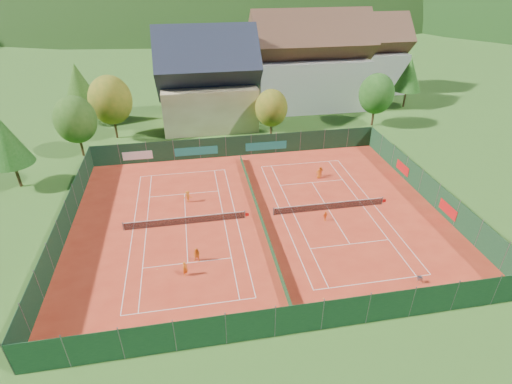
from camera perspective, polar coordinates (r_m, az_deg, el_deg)
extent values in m
plane|color=#2D591B|center=(43.99, 0.46, -3.57)|extent=(600.00, 600.00, 0.00)
cube|color=red|center=(43.97, 0.46, -3.54)|extent=(40.00, 32.00, 0.01)
cube|color=white|center=(53.67, -10.35, 2.68)|extent=(10.97, 0.06, 0.00)
cube|color=white|center=(34.33, -9.42, -15.84)|extent=(10.97, 0.06, 0.00)
cube|color=white|center=(43.95, -17.16, -5.13)|extent=(0.06, 23.77, 0.00)
cube|color=white|center=(43.65, -2.79, -3.86)|extent=(0.06, 23.77, 0.00)
cube|color=white|center=(43.76, -15.39, -4.99)|extent=(0.06, 23.77, 0.00)
cube|color=white|center=(43.54, -4.58, -4.03)|extent=(0.06, 23.77, 0.00)
cube|color=white|center=(48.86, -10.20, -0.28)|extent=(8.23, 0.06, 0.00)
cube|color=white|center=(38.35, -9.73, -9.96)|extent=(8.23, 0.06, 0.00)
cube|color=white|center=(43.45, -9.99, -4.53)|extent=(0.06, 12.80, 0.00)
cube|color=white|center=(55.66, 6.33, 4.07)|extent=(10.97, 0.06, 0.00)
cube|color=white|center=(37.38, 16.44, -12.25)|extent=(10.97, 0.06, 0.00)
cube|color=white|center=(44.43, 3.66, -3.21)|extent=(0.06, 23.77, 0.00)
cube|color=white|center=(47.95, 16.52, -1.79)|extent=(0.06, 23.77, 0.00)
cube|color=white|center=(44.74, 5.37, -3.03)|extent=(0.06, 23.77, 0.00)
cube|color=white|center=(47.38, 15.03, -1.96)|extent=(0.06, 23.77, 0.00)
cube|color=white|center=(51.04, 7.99, 1.35)|extent=(8.23, 0.06, 0.00)
cube|color=white|center=(41.10, 13.28, -7.25)|extent=(8.23, 0.06, 0.00)
cube|color=white|center=(45.89, 10.34, -2.49)|extent=(0.06, 12.80, 0.00)
cylinder|color=#59595B|center=(43.82, -18.44, -4.69)|extent=(0.10, 0.10, 1.02)
cylinder|color=#59595B|center=(43.47, -1.61, -3.20)|extent=(0.10, 0.10, 1.02)
cube|color=black|center=(43.20, -10.05, -4.04)|extent=(12.80, 0.02, 0.86)
cube|color=white|center=(42.96, -10.10, -3.57)|extent=(12.80, 0.04, 0.06)
cube|color=red|center=(43.54, -1.28, -3.23)|extent=(0.40, 0.04, 0.40)
cylinder|color=#59595B|center=(43.97, 2.52, -2.79)|extent=(0.10, 0.10, 1.02)
cylinder|color=#59595B|center=(48.09, 17.59, -1.17)|extent=(0.10, 0.10, 1.02)
cube|color=black|center=(45.66, 10.39, -2.01)|extent=(12.80, 0.02, 0.86)
cube|color=white|center=(45.43, 10.44, -1.56)|extent=(12.80, 0.04, 0.06)
cube|color=red|center=(48.23, 17.84, -1.21)|extent=(0.40, 0.04, 0.40)
cube|color=#13361A|center=(43.70, 0.47, -3.01)|extent=(0.03, 28.80, 1.00)
cube|color=#143721|center=(57.13, -2.51, 6.60)|extent=(40.00, 0.04, 3.00)
cube|color=teal|center=(56.79, -8.53, 5.80)|extent=(6.00, 0.03, 1.20)
cube|color=teal|center=(57.81, 1.46, 6.59)|extent=(6.00, 0.03, 1.20)
cube|color=silver|center=(57.24, -16.56, 5.03)|extent=(4.00, 0.03, 1.20)
cube|color=#153B1F|center=(31.19, 6.17, -17.59)|extent=(40.00, 0.04, 3.00)
cube|color=#13361F|center=(44.60, -25.75, -4.16)|extent=(0.04, 32.00, 3.00)
cube|color=#13361C|center=(50.35, 23.45, 0.42)|extent=(0.04, 32.00, 3.00)
cube|color=#B21414|center=(47.70, 25.73, -2.27)|extent=(0.03, 3.00, 1.20)
cube|color=#B21414|center=(54.87, 20.20, 3.25)|extent=(0.03, 3.00, 1.20)
cube|color=beige|center=(69.20, -6.73, 12.53)|extent=(15.00, 12.00, 7.00)
cube|color=#1E2333|center=(67.50, -7.08, 17.78)|extent=(16.20, 12.00, 12.00)
cube|color=silver|center=(77.97, 7.42, 15.31)|extent=(20.00, 11.00, 9.00)
cube|color=brown|center=(76.42, 7.80, 20.55)|extent=(21.60, 11.00, 11.00)
cube|color=silver|center=(90.26, 14.76, 16.35)|extent=(16.00, 10.00, 8.00)
cube|color=brown|center=(89.00, 15.34, 20.39)|extent=(17.28, 10.00, 10.00)
cylinder|color=#453118|center=(62.31, -23.64, 5.98)|extent=(0.36, 0.36, 2.80)
ellipsoid|color=#2A5418|center=(60.93, -24.41, 9.39)|extent=(5.72, 5.72, 6.58)
cylinder|color=#412B17|center=(66.89, -19.41, 8.60)|extent=(0.36, 0.36, 3.15)
ellipsoid|color=olive|center=(65.48, -20.08, 12.24)|extent=(6.44, 6.44, 7.40)
cylinder|color=#482F19|center=(75.43, -23.26, 10.40)|extent=(0.36, 0.36, 3.50)
cone|color=#2B5518|center=(74.06, -24.06, 14.00)|extent=(5.60, 5.60, 6.50)
cylinder|color=#432E18|center=(63.65, 2.15, 8.92)|extent=(0.36, 0.36, 2.45)
ellipsoid|color=olive|center=(62.45, 2.21, 11.90)|extent=(5.01, 5.01, 5.76)
cylinder|color=#4A2B1A|center=(71.16, 16.35, 10.23)|extent=(0.36, 0.36, 2.80)
ellipsoid|color=#205016|center=(69.96, 16.83, 13.29)|extent=(5.72, 5.72, 6.58)
cylinder|color=#472E19|center=(82.42, 20.46, 12.39)|extent=(0.36, 0.36, 3.15)
cone|color=#205518|center=(81.27, 21.04, 15.39)|extent=(5.04, 5.04, 5.85)
cylinder|color=#462F19|center=(57.13, -30.91, 2.11)|extent=(0.36, 0.36, 3.15)
cone|color=#1E5117|center=(55.47, -32.13, 6.19)|extent=(5.04, 5.04, 5.85)
cylinder|color=#482919|center=(85.70, 13.11, 14.26)|extent=(0.36, 0.36, 3.50)
ellipsoid|color=olive|center=(84.50, 13.52, 17.51)|extent=(7.15, 7.15, 8.22)
ellipsoid|color=black|center=(342.82, -7.63, 19.00)|extent=(440.00, 440.00, 242.00)
cylinder|color=slate|center=(38.17, 22.22, -11.68)|extent=(0.02, 0.02, 0.80)
cylinder|color=slate|center=(38.32, 22.61, -11.60)|extent=(0.02, 0.02, 0.80)
cylinder|color=slate|center=(38.35, 22.00, -11.40)|extent=(0.02, 0.02, 0.80)
cylinder|color=slate|center=(38.50, 22.39, -11.31)|extent=(0.02, 0.02, 0.80)
cube|color=slate|center=(38.24, 22.35, -11.33)|extent=(0.34, 0.34, 0.30)
ellipsoid|color=#CCD833|center=(38.22, 22.36, -11.30)|extent=(0.28, 0.28, 0.16)
sphere|color=#CCD833|center=(38.19, -13.95, -10.69)|extent=(0.07, 0.07, 0.07)
sphere|color=#CCD833|center=(34.96, 9.58, -14.76)|extent=(0.07, 0.07, 0.07)
sphere|color=#CCD833|center=(49.92, 1.96, 0.97)|extent=(0.07, 0.07, 0.07)
imported|color=orange|center=(36.62, -10.08, -10.76)|extent=(0.65, 0.62, 1.50)
imported|color=orange|center=(37.92, -8.45, -8.92)|extent=(0.91, 0.85, 1.50)
imported|color=orange|center=(46.87, -9.71, -0.64)|extent=(0.94, 0.54, 1.45)
imported|color=orange|center=(43.68, 9.87, -3.38)|extent=(0.76, 0.54, 1.19)
imported|color=#D45C12|center=(51.93, 8.98, 2.59)|extent=(0.70, 0.55, 1.27)
imported|color=#E25B14|center=(52.40, 9.18, 2.90)|extent=(1.33, 0.88, 1.37)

